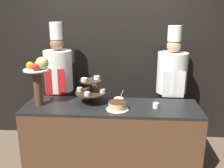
{
  "coord_description": "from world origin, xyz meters",
  "views": [
    {
      "loc": [
        0.21,
        -2.55,
        2.01
      ],
      "look_at": [
        0.0,
        0.41,
        1.13
      ],
      "focal_mm": 40.0,
      "sensor_mm": 36.0,
      "label": 1
    }
  ],
  "objects_px": {
    "cake_round": "(117,106)",
    "serving_bowl_far": "(119,100)",
    "tiered_stand": "(91,90)",
    "fruit_pedestal": "(38,75)",
    "chef_center_left": "(171,85)",
    "chef_left": "(59,82)",
    "cup_white": "(156,105)"
  },
  "relations": [
    {
      "from": "tiered_stand",
      "to": "cake_round",
      "type": "distance_m",
      "value": 0.42
    },
    {
      "from": "tiered_stand",
      "to": "chef_left",
      "type": "distance_m",
      "value": 0.73
    },
    {
      "from": "fruit_pedestal",
      "to": "cup_white",
      "type": "height_order",
      "value": "fruit_pedestal"
    },
    {
      "from": "tiered_stand",
      "to": "cake_round",
      "type": "height_order",
      "value": "tiered_stand"
    },
    {
      "from": "fruit_pedestal",
      "to": "serving_bowl_far",
      "type": "relative_size",
      "value": 3.73
    },
    {
      "from": "chef_left",
      "to": "cake_round",
      "type": "bearing_deg",
      "value": -37.77
    },
    {
      "from": "serving_bowl_far",
      "to": "chef_left",
      "type": "height_order",
      "value": "chef_left"
    },
    {
      "from": "cake_round",
      "to": "cup_white",
      "type": "distance_m",
      "value": 0.46
    },
    {
      "from": "fruit_pedestal",
      "to": "chef_left",
      "type": "bearing_deg",
      "value": 84.02
    },
    {
      "from": "cup_white",
      "to": "cake_round",
      "type": "bearing_deg",
      "value": -170.53
    },
    {
      "from": "cake_round",
      "to": "tiered_stand",
      "type": "bearing_deg",
      "value": 149.8
    },
    {
      "from": "fruit_pedestal",
      "to": "chef_center_left",
      "type": "xyz_separation_m",
      "value": [
        1.68,
        0.62,
        -0.28
      ]
    },
    {
      "from": "tiered_stand",
      "to": "serving_bowl_far",
      "type": "distance_m",
      "value": 0.38
    },
    {
      "from": "cake_round",
      "to": "cup_white",
      "type": "xyz_separation_m",
      "value": [
        0.46,
        0.08,
        -0.01
      ]
    },
    {
      "from": "tiered_stand",
      "to": "serving_bowl_far",
      "type": "bearing_deg",
      "value": 5.37
    },
    {
      "from": "cake_round",
      "to": "serving_bowl_far",
      "type": "height_order",
      "value": "serving_bowl_far"
    },
    {
      "from": "cake_round",
      "to": "serving_bowl_far",
      "type": "relative_size",
      "value": 1.64
    },
    {
      "from": "fruit_pedestal",
      "to": "cake_round",
      "type": "relative_size",
      "value": 2.27
    },
    {
      "from": "serving_bowl_far",
      "to": "chef_center_left",
      "type": "relative_size",
      "value": 0.09
    },
    {
      "from": "fruit_pedestal",
      "to": "cup_white",
      "type": "relative_size",
      "value": 8.46
    },
    {
      "from": "cup_white",
      "to": "chef_left",
      "type": "distance_m",
      "value": 1.48
    },
    {
      "from": "tiered_stand",
      "to": "cup_white",
      "type": "xyz_separation_m",
      "value": [
        0.8,
        -0.12,
        -0.14
      ]
    },
    {
      "from": "cup_white",
      "to": "serving_bowl_far",
      "type": "xyz_separation_m",
      "value": [
        -0.45,
        0.16,
        -0.0
      ]
    },
    {
      "from": "cup_white",
      "to": "serving_bowl_far",
      "type": "distance_m",
      "value": 0.48
    },
    {
      "from": "tiered_stand",
      "to": "fruit_pedestal",
      "type": "relative_size",
      "value": 0.65
    },
    {
      "from": "chef_center_left",
      "to": "chef_left",
      "type": "bearing_deg",
      "value": -180.0
    },
    {
      "from": "fruit_pedestal",
      "to": "serving_bowl_far",
      "type": "height_order",
      "value": "fruit_pedestal"
    },
    {
      "from": "tiered_stand",
      "to": "fruit_pedestal",
      "type": "distance_m",
      "value": 0.66
    },
    {
      "from": "tiered_stand",
      "to": "fruit_pedestal",
      "type": "xyz_separation_m",
      "value": [
        -0.61,
        -0.13,
        0.22
      ]
    },
    {
      "from": "chef_left",
      "to": "cup_white",
      "type": "bearing_deg",
      "value": -24.43
    },
    {
      "from": "serving_bowl_far",
      "to": "cup_white",
      "type": "bearing_deg",
      "value": -19.21
    },
    {
      "from": "fruit_pedestal",
      "to": "cake_round",
      "type": "distance_m",
      "value": 1.02
    }
  ]
}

